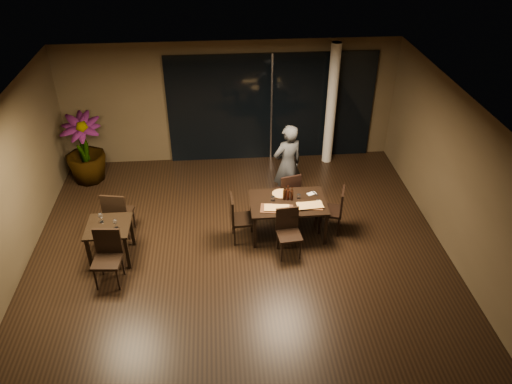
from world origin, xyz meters
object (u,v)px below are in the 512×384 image
object	(u,v)px
side_table	(109,231)
chair_side_far	(117,212)
diner	(287,165)
chair_main_right	(335,208)
bottle_b	(292,194)
chair_main_far	(288,191)
potted_plant	(84,149)
main_table	(288,205)
chair_side_near	(108,254)
bottle_a	(285,193)
chair_main_near	(288,229)
bottle_c	(288,193)
chair_main_left	(238,216)

from	to	relation	value
side_table	chair_side_far	distance (m)	0.66
diner	side_table	bearing A→B (deg)	2.52
chair_main_right	bottle_b	distance (m)	0.94
side_table	chair_main_far	bearing A→B (deg)	18.72
chair_side_far	potted_plant	bearing A→B (deg)	-54.27
chair_main_right	side_table	bearing A→B (deg)	-66.43
main_table	chair_side_near	world-z (taller)	chair_side_near
diner	chair_side_far	bearing A→B (deg)	-6.74
potted_plant	bottle_a	distance (m)	4.92
chair_side_near	bottle_b	world-z (taller)	bottle_b
side_table	bottle_a	bearing A→B (deg)	9.92
diner	chair_main_near	bearing A→B (deg)	61.09
potted_plant	chair_main_near	bearing A→B (deg)	-34.66
chair_main_near	chair_side_near	distance (m)	3.30
bottle_b	bottle_c	bearing A→B (deg)	170.38
chair_side_near	diner	world-z (taller)	diner
chair_side_far	bottle_b	bearing A→B (deg)	-171.11
chair_side_far	chair_main_far	bearing A→B (deg)	-160.75
main_table	potted_plant	distance (m)	5.01
potted_plant	bottle_c	bearing A→B (deg)	-27.78
chair_side_near	main_table	bearing A→B (deg)	22.95
diner	bottle_c	size ratio (longest dim) A/B	5.73
chair_main_far	chair_side_near	bearing A→B (deg)	12.74
chair_main_far	chair_main_right	xyz separation A→B (m)	(0.85, -0.71, 0.01)
side_table	bottle_c	xyz separation A→B (m)	(3.40, 0.57, 0.29)
chair_side_far	bottle_a	bearing A→B (deg)	-170.76
main_table	chair_main_right	xyz separation A→B (m)	(0.96, -0.02, -0.12)
diner	chair_main_left	bearing A→B (deg)	26.47
chair_main_far	diner	xyz separation A→B (m)	(0.03, 0.43, 0.38)
side_table	bottle_a	xyz separation A→B (m)	(3.34, 0.58, 0.28)
bottle_a	chair_side_near	bearing A→B (deg)	-160.07
bottle_b	chair_main_far	bearing A→B (deg)	87.31
main_table	side_table	xyz separation A→B (m)	(-3.40, -0.50, -0.05)
bottle_b	chair_main_near	bearing A→B (deg)	-102.62
chair_main_near	chair_side_near	size ratio (longest dim) A/B	0.92
main_table	chair_side_far	world-z (taller)	chair_side_far
chair_main_left	bottle_b	distance (m)	1.13
chair_side_far	diner	xyz separation A→B (m)	(3.49, 0.96, 0.35)
chair_side_far	diner	world-z (taller)	diner
bottle_a	bottle_b	world-z (taller)	bottle_a
chair_main_left	bottle_a	size ratio (longest dim) A/B	3.34
diner	bottle_c	xyz separation A→B (m)	(-0.13, -1.05, -0.02)
bottle_b	chair_main_right	bearing A→B (deg)	-5.03
main_table	chair_main_near	xyz separation A→B (m)	(-0.07, -0.60, -0.15)
side_table	bottle_c	size ratio (longest dim) A/B	2.47
chair_main_right	diner	size ratio (longest dim) A/B	0.54
chair_main_left	bottle_c	bearing A→B (deg)	-79.84
bottle_a	potted_plant	bearing A→B (deg)	152.00
chair_main_right	potted_plant	size ratio (longest dim) A/B	0.60
side_table	chair_main_near	size ratio (longest dim) A/B	0.84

